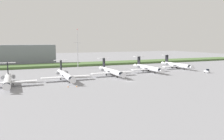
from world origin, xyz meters
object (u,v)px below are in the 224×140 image
Objects in this scene: regional_jet_second at (65,75)px; regional_jet_third at (111,71)px; regional_jet_nearest at (8,80)px; safety_cone_mid_marker at (77,86)px; regional_jet_fifth at (176,65)px; antenna_mast at (78,52)px; baggage_tug at (207,71)px; regional_jet_fourth at (147,68)px; safety_cone_front_marker at (68,86)px.

regional_jet_third is (25.64, 4.71, 0.00)m from regional_jet_second.
safety_cone_mid_marker is at bearing -26.48° from regional_jet_nearest.
antenna_mast is at bearing 155.77° from regional_jet_fifth.
baggage_tug is 5.82× the size of safety_cone_mid_marker.
safety_cone_mid_marker is (-51.50, -28.25, -2.26)m from regional_jet_fourth.
antenna_mast reaches higher than regional_jet_second.
regional_jet_fifth is 86.47m from safety_cone_mid_marker.
antenna_mast reaches higher than baggage_tug.
regional_jet_second is 1.00× the size of regional_jet_third.
regional_jet_third is (50.47, 9.69, 0.00)m from regional_jet_nearest.
regional_jet_nearest is 1.00× the size of regional_jet_second.
safety_cone_front_marker is at bearing -108.35° from antenna_mast.
regional_jet_fifth is at bearing 96.05° from baggage_tug.
regional_jet_nearest is at bearing -167.89° from regional_jet_fifth.
regional_jet_second is (24.83, 4.98, 0.00)m from regional_jet_nearest.
regional_jet_fifth is (27.42, 7.01, 0.00)m from regional_jet_fourth.
regional_jet_third is 9.69× the size of baggage_tug.
regional_jet_fourth is (26.74, 5.75, 0.00)m from regional_jet_third.
safety_cone_mid_marker is (0.88, -17.79, -2.26)m from regional_jet_second.
antenna_mast is at bearing 134.56° from regional_jet_fourth.
regional_jet_third is at bearing 10.41° from regional_jet_second.
regional_jet_fourth reaches higher than safety_cone_front_marker.
regional_jet_nearest is at bearing -169.13° from regional_jet_third.
baggage_tug is 82.21m from safety_cone_mid_marker.
regional_jet_nearest is 107.01m from regional_jet_fifth.
regional_jet_nearest is 1.15× the size of antenna_mast.
baggage_tug is (30.06, -17.89, -1.53)m from regional_jet_fourth.
regional_jet_fourth is at bearing 12.13° from regional_jet_third.
baggage_tug is at bearing -12.06° from regional_jet_third.
safety_cone_mid_marker is (-24.75, -22.50, -2.26)m from regional_jet_third.
safety_cone_front_marker is at bearing -98.27° from regional_jet_second.
regional_jet_fifth is at bearing 22.68° from safety_cone_front_marker.
safety_cone_front_marker is (-84.90, -9.47, -0.73)m from baggage_tug.
regional_jet_second is at bearing -169.59° from regional_jet_third.
regional_jet_nearest reaches higher than safety_cone_mid_marker.
regional_jet_fourth reaches higher than baggage_tug.
baggage_tug is at bearing -30.76° from regional_jet_fourth.
regional_jet_third reaches higher than baggage_tug.
regional_jet_nearest is at bearing -130.57° from antenna_mast.
regional_jet_nearest is 25.45m from safety_cone_front_marker.
safety_cone_front_marker is (-28.09, -21.61, -2.26)m from regional_jet_third.
regional_jet_fourth is 28.30m from regional_jet_fifth.
regional_jet_second is 1.00× the size of regional_jet_fifth.
regional_jet_nearest is 1.00× the size of regional_jet_third.
regional_jet_fifth is 89.18m from safety_cone_front_marker.
safety_cone_front_marker and safety_cone_mid_marker have the same top height.
regional_jet_third reaches higher than safety_cone_front_marker.
regional_jet_third is 33.53m from safety_cone_mid_marker.
antenna_mast is 48.84× the size of safety_cone_mid_marker.
regional_jet_fifth is at bearing 14.35° from regional_jet_fourth.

